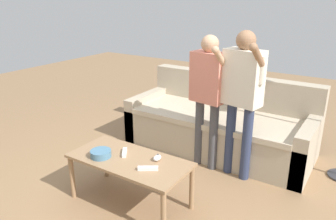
{
  "coord_description": "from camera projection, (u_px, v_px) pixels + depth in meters",
  "views": [
    {
      "loc": [
        1.44,
        -1.89,
        1.78
      ],
      "look_at": [
        -0.12,
        0.51,
        0.77
      ],
      "focal_mm": 35.02,
      "sensor_mm": 36.0,
      "label": 1
    }
  ],
  "objects": [
    {
      "name": "ground_plane",
      "position": [
        147.0,
        213.0,
        2.83
      ],
      "size": [
        12.0,
        12.0,
        0.0
      ],
      "primitive_type": "plane",
      "color": "#93704C"
    },
    {
      "name": "couch",
      "position": [
        220.0,
        125.0,
        3.95
      ],
      "size": [
        2.16,
        0.93,
        0.85
      ],
      "color": "#B7A88E",
      "rests_on": "ground"
    },
    {
      "name": "coffee_table",
      "position": [
        130.0,
        164.0,
        2.84
      ],
      "size": [
        1.07,
        0.51,
        0.44
      ],
      "color": "#997551",
      "rests_on": "ground"
    },
    {
      "name": "snack_bowl",
      "position": [
        101.0,
        154.0,
        2.85
      ],
      "size": [
        0.18,
        0.18,
        0.06
      ],
      "primitive_type": "cylinder",
      "color": "teal",
      "rests_on": "coffee_table"
    },
    {
      "name": "game_remote_nunchuk",
      "position": [
        157.0,
        158.0,
        2.79
      ],
      "size": [
        0.06,
        0.09,
        0.05
      ],
      "color": "white",
      "rests_on": "coffee_table"
    },
    {
      "name": "player_right",
      "position": [
        242.0,
        89.0,
        3.11
      ],
      "size": [
        0.43,
        0.38,
        1.48
      ],
      "color": "#2D3856",
      "rests_on": "ground"
    },
    {
      "name": "player_center",
      "position": [
        208.0,
        87.0,
        3.31
      ],
      "size": [
        0.41,
        0.35,
        1.41
      ],
      "color": "#47474C",
      "rests_on": "ground"
    },
    {
      "name": "game_remote_wand_near",
      "position": [
        125.0,
        152.0,
        2.9
      ],
      "size": [
        0.12,
        0.14,
        0.03
      ],
      "color": "white",
      "rests_on": "coffee_table"
    },
    {
      "name": "game_remote_wand_far",
      "position": [
        148.0,
        168.0,
        2.64
      ],
      "size": [
        0.16,
        0.12,
        0.03
      ],
      "color": "white",
      "rests_on": "coffee_table"
    }
  ]
}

